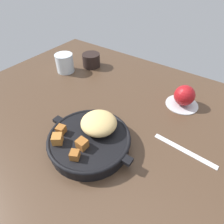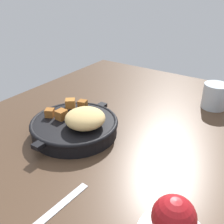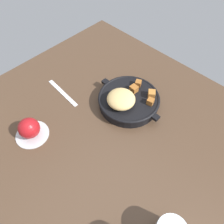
% 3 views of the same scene
% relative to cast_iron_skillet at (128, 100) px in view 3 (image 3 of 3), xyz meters
% --- Properties ---
extents(ground_plane, '(1.16, 0.96, 0.02)m').
position_rel_cast_iron_skillet_xyz_m(ground_plane, '(-0.06, 0.12, -0.04)').
color(ground_plane, '#473323').
extents(cast_iron_skillet, '(0.29, 0.24, 0.09)m').
position_rel_cast_iron_skillet_xyz_m(cast_iron_skillet, '(0.00, 0.00, 0.00)').
color(cast_iron_skillet, black).
rests_on(cast_iron_skillet, ground_plane).
extents(saucer_plate, '(0.12, 0.12, 0.01)m').
position_rel_cast_iron_skillet_xyz_m(saucer_plate, '(0.16, 0.35, -0.03)').
color(saucer_plate, '#B7BABF').
rests_on(saucer_plate, ground_plane).
extents(red_apple, '(0.08, 0.08, 0.08)m').
position_rel_cast_iron_skillet_xyz_m(red_apple, '(0.16, 0.35, 0.01)').
color(red_apple, maroon).
rests_on(red_apple, saucer_plate).
extents(butter_knife, '(0.19, 0.03, 0.00)m').
position_rel_cast_iron_skillet_xyz_m(butter_knife, '(0.24, 0.14, -0.03)').
color(butter_knife, silver).
rests_on(butter_knife, ground_plane).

